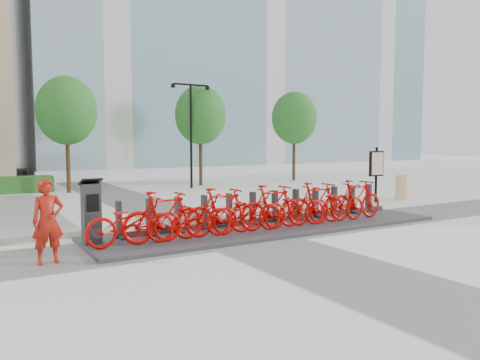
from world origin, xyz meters
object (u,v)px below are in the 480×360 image
kiosk (91,212)px  bike_0 (131,222)px  map_sign (376,166)px  worker_red (48,221)px  construction_barrel (402,187)px

kiosk → bike_0: bearing=-46.0°
bike_0 → map_sign: size_ratio=0.94×
bike_0 → map_sign: bearing=-75.3°
worker_red → map_sign: size_ratio=0.77×
kiosk → construction_barrel: size_ratio=1.47×
map_sign → construction_barrel: bearing=4.4°
worker_red → bike_0: bearing=4.1°
bike_0 → worker_red: worker_red is taller
bike_0 → kiosk: (-0.67, 0.63, 0.17)m
kiosk → map_sign: size_ratio=0.69×
worker_red → construction_barrel: size_ratio=1.65×
kiosk → worker_red: size_ratio=0.89×
construction_barrel → map_sign: map_sign is taller
construction_barrel → map_sign: bearing=-175.8°
construction_barrel → map_sign: (-1.58, -0.12, 0.88)m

